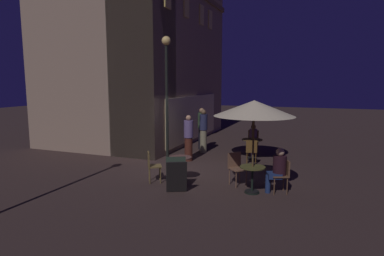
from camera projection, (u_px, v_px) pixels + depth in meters
The scene contains 19 objects.
ground_plane at pixel (184, 170), 11.06m from camera, with size 60.00×60.00×0.00m, color #322421.
cafe_building at pixel (148, 59), 15.27m from camera, with size 8.95×6.45×8.14m.
street_lamp_near_corner at pixel (167, 83), 10.76m from camera, with size 0.30×0.30×4.45m.
menu_sandwich_board at pixel (176, 175), 8.83m from camera, with size 0.82×0.78×0.89m.
cafe_table_0 at pixel (252, 144), 12.52m from camera, with size 0.79×0.79×0.78m.
cafe_table_1 at pixel (252, 174), 8.71m from camera, with size 0.68×0.68×0.73m.
cafe_table_2 at pixel (180, 164), 9.80m from camera, with size 0.68×0.68×0.73m.
patio_umbrella_0 at pixel (253, 110), 12.33m from camera, with size 2.43×2.43×2.19m.
patio_umbrella_1 at pixel (254, 109), 8.46m from camera, with size 2.12×2.12×2.50m.
cafe_chair_0 at pixel (253, 140), 13.37m from camera, with size 0.48×0.48×0.99m.
cafe_chair_1 at pixel (252, 150), 11.71m from camera, with size 0.45×0.45×0.91m.
cafe_chair_2 at pixel (236, 165), 9.39m from camera, with size 0.61×0.61×0.94m.
cafe_chair_3 at pixel (283, 173), 8.70m from camera, with size 0.56×0.56×0.91m.
cafe_chair_4 at pixel (152, 164), 9.63m from camera, with size 0.55×0.55×0.92m.
patron_seated_0 at pixel (253, 138), 13.21m from camera, with size 0.52×0.36×1.26m.
patron_seated_1 at pixel (278, 167), 8.68m from camera, with size 0.47×0.54×1.24m.
patron_standing_2 at pixel (189, 138), 12.23m from camera, with size 0.35×0.35×1.74m.
patron_standing_3 at pixel (203, 131), 13.70m from camera, with size 0.33×0.33×1.83m.
patron_standing_4 at pixel (202, 129), 14.31m from camera, with size 0.35×0.35×1.84m.
Camera 1 is at (-9.92, -4.15, 2.98)m, focal length 30.36 mm.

